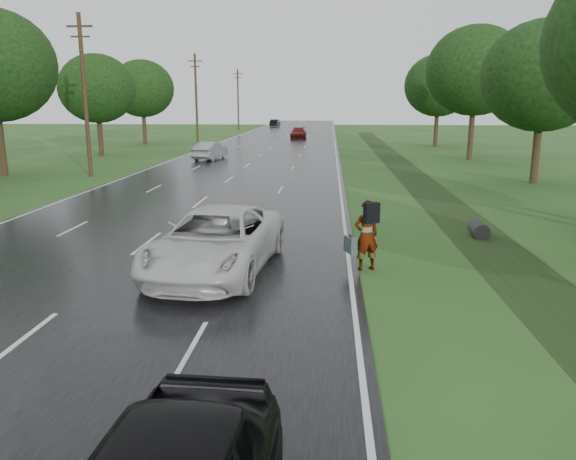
# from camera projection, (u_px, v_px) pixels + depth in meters

# --- Properties ---
(ground) EXTENTS (220.00, 220.00, 0.00)m
(ground) POSITION_uv_depth(u_px,v_px,m) (20.00, 343.00, 11.22)
(ground) COLOR #284D1B
(ground) RESTS_ON ground
(road) EXTENTS (14.00, 180.00, 0.04)m
(road) POSITION_uv_depth(u_px,v_px,m) (267.00, 151.00, 54.96)
(road) COLOR black
(road) RESTS_ON ground
(edge_stripe_east) EXTENTS (0.12, 180.00, 0.01)m
(edge_stripe_east) POSITION_uv_depth(u_px,v_px,m) (336.00, 151.00, 54.47)
(edge_stripe_east) COLOR silver
(edge_stripe_east) RESTS_ON road
(edge_stripe_west) EXTENTS (0.12, 180.00, 0.01)m
(edge_stripe_west) POSITION_uv_depth(u_px,v_px,m) (199.00, 150.00, 55.43)
(edge_stripe_west) COLOR silver
(edge_stripe_west) RESTS_ON road
(center_line) EXTENTS (0.12, 180.00, 0.01)m
(center_line) POSITION_uv_depth(u_px,v_px,m) (267.00, 151.00, 54.95)
(center_line) COLOR silver
(center_line) RESTS_ON road
(drainage_ditch) EXTENTS (2.20, 120.00, 0.56)m
(drainage_ditch) POSITION_uv_depth(u_px,v_px,m) (434.00, 196.00, 28.57)
(drainage_ditch) COLOR #1E3012
(drainage_ditch) RESTS_ON ground
(utility_pole_mid) EXTENTS (1.60, 0.26, 10.00)m
(utility_pole_mid) POSITION_uv_depth(u_px,v_px,m) (85.00, 94.00, 35.01)
(utility_pole_mid) COLOR #342015
(utility_pole_mid) RESTS_ON ground
(utility_pole_far) EXTENTS (1.60, 0.26, 10.00)m
(utility_pole_far) POSITION_uv_depth(u_px,v_px,m) (196.00, 97.00, 64.18)
(utility_pole_far) COLOR #342015
(utility_pole_far) RESTS_ON ground
(utility_pole_distant) EXTENTS (1.60, 0.26, 10.00)m
(utility_pole_distant) POSITION_uv_depth(u_px,v_px,m) (238.00, 99.00, 93.34)
(utility_pole_distant) COLOR #342015
(utility_pole_distant) RESTS_ON ground
(tree_east_c) EXTENTS (7.00, 7.00, 9.29)m
(tree_east_c) POSITION_uv_depth(u_px,v_px,m) (543.00, 76.00, 31.88)
(tree_east_c) COLOR #342015
(tree_east_c) RESTS_ON ground
(tree_east_d) EXTENTS (8.00, 8.00, 10.76)m
(tree_east_d) POSITION_uv_depth(u_px,v_px,m) (476.00, 71.00, 45.29)
(tree_east_d) COLOR #342015
(tree_east_d) RESTS_ON ground
(tree_east_f) EXTENTS (7.20, 7.20, 9.62)m
(tree_east_f) POSITION_uv_depth(u_px,v_px,m) (439.00, 86.00, 59.09)
(tree_east_f) COLOR #342015
(tree_east_f) RESTS_ON ground
(tree_west_d) EXTENTS (6.60, 6.60, 8.80)m
(tree_west_d) POSITION_uv_depth(u_px,v_px,m) (97.00, 89.00, 48.84)
(tree_west_d) COLOR #342015
(tree_west_d) RESTS_ON ground
(tree_west_f) EXTENTS (7.00, 7.00, 9.29)m
(tree_west_f) POSITION_uv_depth(u_px,v_px,m) (142.00, 89.00, 62.42)
(tree_west_f) COLOR #342015
(tree_west_f) RESTS_ON ground
(pedestrian) EXTENTS (1.06, 0.82, 2.02)m
(pedestrian) POSITION_uv_depth(u_px,v_px,m) (366.00, 235.00, 15.88)
(pedestrian) COLOR #A5998C
(pedestrian) RESTS_ON ground
(white_pickup) EXTENTS (3.53, 6.57, 1.75)m
(white_pickup) POSITION_uv_depth(u_px,v_px,m) (216.00, 241.00, 15.66)
(white_pickup) COLOR silver
(white_pickup) RESTS_ON road
(silver_sedan) EXTENTS (2.28, 4.63, 1.46)m
(silver_sedan) POSITION_uv_depth(u_px,v_px,m) (210.00, 151.00, 46.29)
(silver_sedan) COLOR gray
(silver_sedan) RESTS_ON road
(far_car_red) EXTENTS (1.97, 4.82, 1.40)m
(far_car_red) POSITION_uv_depth(u_px,v_px,m) (298.00, 133.00, 72.78)
(far_car_red) COLOR maroon
(far_car_red) RESTS_ON road
(far_car_dark) EXTENTS (1.78, 4.27, 1.37)m
(far_car_dark) POSITION_uv_depth(u_px,v_px,m) (275.00, 123.00, 107.68)
(far_car_dark) COLOR black
(far_car_dark) RESTS_ON road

